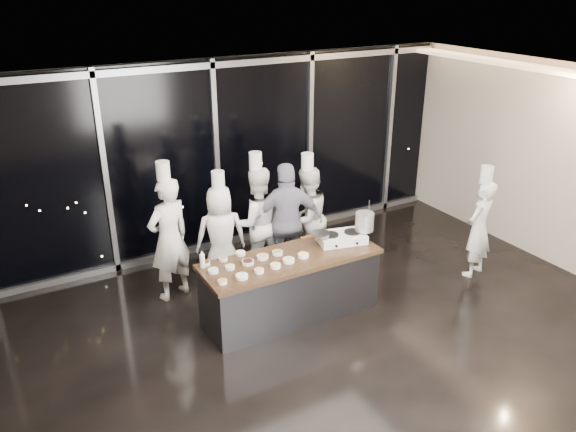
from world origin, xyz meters
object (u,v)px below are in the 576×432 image
object	(u,v)px
stock_pot	(364,222)
chef_left	(221,235)
chef_center	(257,222)
chef_side	(479,227)
guest	(287,222)
chef_far_left	(169,238)
demo_counter	(291,286)
frying_pan	(320,234)
chef_right	(307,217)
stove	(341,237)

from	to	relation	value
stock_pot	chef_left	world-z (taller)	chef_left
stock_pot	chef_center	bearing A→B (deg)	128.88
chef_side	guest	bearing A→B (deg)	-44.10
chef_far_left	guest	world-z (taller)	chef_far_left
demo_counter	frying_pan	size ratio (longest dim) A/B	5.16
demo_counter	chef_side	xyz separation A→B (m)	(3.10, -0.40, 0.35)
chef_right	demo_counter	bearing A→B (deg)	35.06
chef_far_left	stock_pot	bearing A→B (deg)	133.18
chef_left	chef_right	bearing A→B (deg)	-174.10
stock_pot	chef_left	size ratio (longest dim) A/B	0.15
demo_counter	chef_right	world-z (taller)	chef_right
stock_pot	chef_right	world-z (taller)	chef_right
demo_counter	chef_far_left	world-z (taller)	chef_far_left
frying_pan	guest	size ratio (longest dim) A/B	0.26
chef_side	demo_counter	bearing A→B (deg)	-24.02
chef_left	chef_side	size ratio (longest dim) A/B	1.00
guest	demo_counter	bearing A→B (deg)	79.94
demo_counter	guest	distance (m)	1.18
stock_pot	chef_far_left	distance (m)	2.78
chef_far_left	chef_left	bearing A→B (deg)	162.97
frying_pan	chef_side	distance (m)	2.63
demo_counter	chef_left	distance (m)	1.43
frying_pan	chef_far_left	bearing A→B (deg)	160.06
stock_pot	chef_right	bearing A→B (deg)	101.76
chef_left	demo_counter	bearing A→B (deg)	121.87
stove	frying_pan	size ratio (longest dim) A/B	1.55
chef_center	guest	xyz separation A→B (m)	(0.36, -0.32, 0.04)
stock_pot	chef_far_left	world-z (taller)	chef_far_left
demo_counter	frying_pan	distance (m)	0.82
chef_left	chef_center	bearing A→B (deg)	-169.99
chef_left	chef_right	distance (m)	1.41
frying_pan	chef_left	xyz separation A→B (m)	(-1.00, 1.18, -0.26)
chef_far_left	chef_left	distance (m)	0.81
chef_left	chef_center	size ratio (longest dim) A/B	0.90
stove	chef_left	distance (m)	1.82
stove	frying_pan	world-z (taller)	frying_pan
chef_left	chef_side	world-z (taller)	chef_left
chef_center	guest	size ratio (longest dim) A/B	1.07
stove	chef_center	xyz separation A→B (m)	(-0.73, 1.22, -0.07)
stove	chef_right	bearing A→B (deg)	98.52
chef_side	chef_center	bearing A→B (deg)	-46.15
chef_center	chef_side	bearing A→B (deg)	158.76
demo_counter	chef_center	distance (m)	1.36
chef_far_left	chef_right	xyz separation A→B (m)	(2.20, -0.13, -0.10)
demo_counter	chef_far_left	distance (m)	1.86
chef_far_left	chef_center	distance (m)	1.39
frying_pan	chef_side	size ratio (longest dim) A/B	0.27
stove	chef_left	bearing A→B (deg)	149.53
chef_far_left	chef_side	size ratio (longest dim) A/B	1.16
demo_counter	chef_far_left	xyz separation A→B (m)	(-1.26, 1.28, 0.49)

